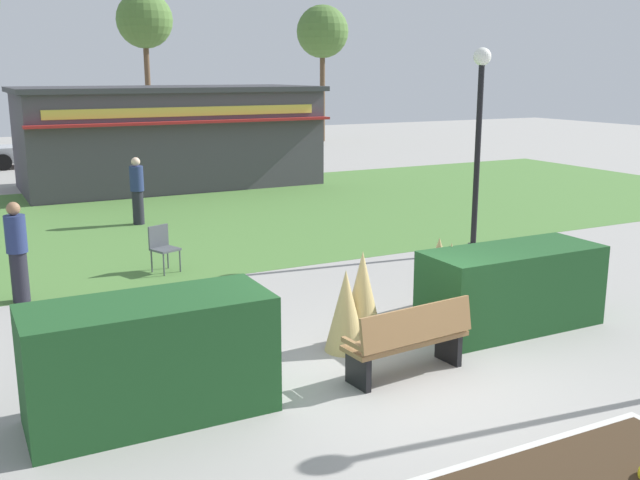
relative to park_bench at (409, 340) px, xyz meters
The scene contains 18 objects.
ground_plane 0.48m from the park_bench, 96.31° to the right, with size 80.00×80.00×0.00m, color #999691.
lawn_patch 11.39m from the park_bench, 90.01° to the left, with size 36.00×12.00×0.01m, color #4C7A38.
park_bench is the anchor object (origin of this frame).
hedge_left 3.18m from the park_bench, behind, with size 2.65×1.10×1.34m, color #1E4C23.
hedge_right 2.50m from the park_bench, 18.76° to the left, with size 2.76×1.10×1.21m, color #1E4C23.
ornamental_grass_behind_left 2.12m from the park_bench, 39.17° to the left, with size 0.62×0.62×1.27m, color tan.
ornamental_grass_behind_right 2.76m from the park_bench, 46.23° to the left, with size 0.80×0.80×1.19m, color tan.
ornamental_grass_behind_center 1.23m from the park_bench, 88.22° to the left, with size 0.63×0.63×1.35m, color tan.
ornamental_grass_behind_far 1.16m from the park_bench, 103.88° to the left, with size 0.58×0.58×1.14m, color tan.
lamppost_mid 7.10m from the park_bench, 44.29° to the left, with size 0.36×0.36×4.22m.
trash_bin 2.65m from the park_bench, behind, with size 0.52×0.52×0.92m, color #2D4233.
food_kiosk 17.13m from the park_bench, 83.84° to the left, with size 9.74×4.84×3.29m.
cafe_chair_east 6.43m from the park_bench, 102.61° to the left, with size 0.57×0.57×0.89m.
person_strolling 6.82m from the park_bench, 126.20° to the left, with size 0.34×0.34×1.69m.
person_standing 10.98m from the park_bench, 93.87° to the left, with size 0.34×0.34×1.69m.
parked_car_center_slot 24.74m from the park_bench, 87.56° to the left, with size 4.22×2.09×1.20m.
tree_left_bg 32.60m from the park_bench, 64.42° to the left, with size 2.80×2.80×7.28m.
tree_right_bg 31.43m from the park_bench, 81.34° to the left, with size 2.80×2.80×7.70m.
Camera 1 is at (-4.92, -7.08, 3.74)m, focal length 40.81 mm.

